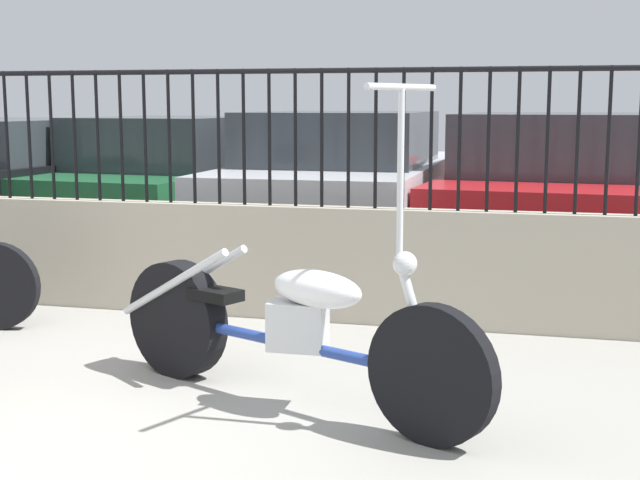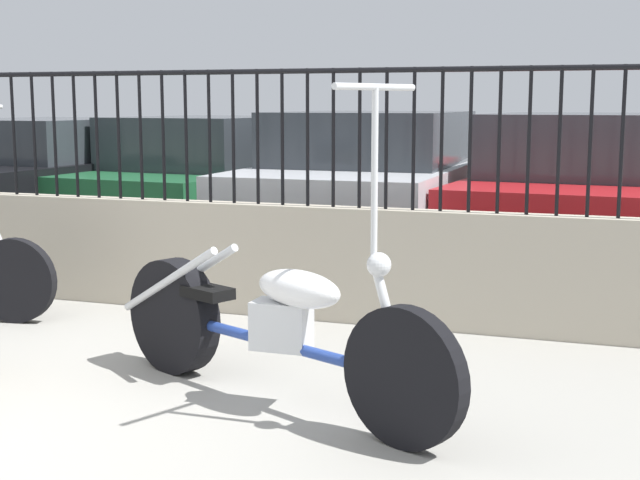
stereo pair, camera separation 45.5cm
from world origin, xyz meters
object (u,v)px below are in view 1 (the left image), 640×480
Objects in this scene: car_black at (16,180)px; car_silver at (345,184)px; car_red at (553,189)px; car_green at (178,181)px; motorcycle_blue at (272,326)px.

car_black is 3.62m from car_silver.
car_silver is 1.98m from car_red.
car_black is 1.06× the size of car_green.
car_silver reaches higher than car_green.
motorcycle_blue reaches higher than car_red.
car_green is at bearing 142.55° from motorcycle_blue.
car_silver is at bearing 98.18° from car_red.
car_silver is (-0.58, 4.32, 0.32)m from motorcycle_blue.
car_silver is at bearing 122.11° from motorcycle_blue.
car_red is (3.88, -0.21, 0.02)m from car_green.
car_green is 1.93m from car_silver.
motorcycle_blue is 0.49× the size of car_black.
car_silver reaches higher than car_black.
car_red is (1.40, 4.44, 0.31)m from motorcycle_blue.
car_black is at bearing 106.66° from car_green.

